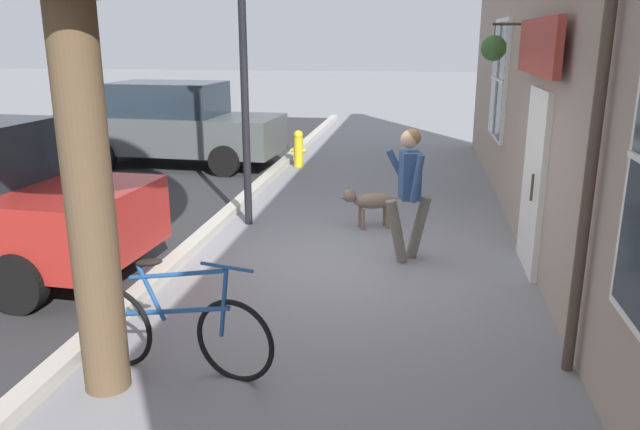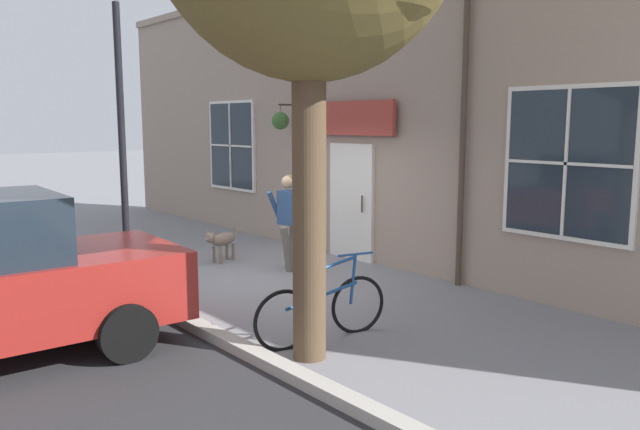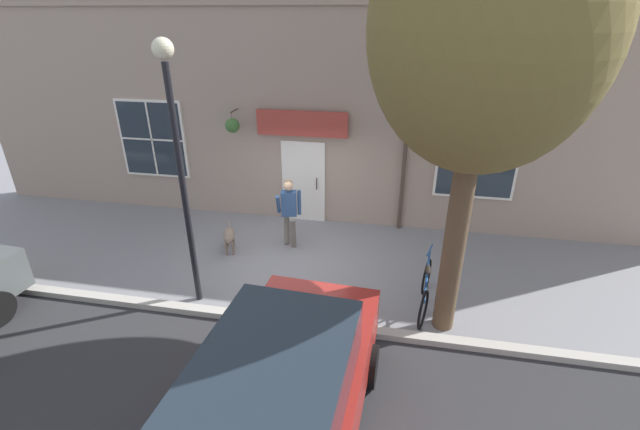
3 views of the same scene
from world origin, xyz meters
name	(u,v)px [view 1 (image 1 of 3)]	position (x,y,z in m)	size (l,w,h in m)	color
ground_plane	(345,262)	(0.00, 0.00, 0.00)	(90.00, 90.00, 0.00)	gray
storefront_facade	(568,41)	(-2.34, -0.01, 2.61)	(0.95, 18.00, 5.23)	gray
pedestrian_walking	(409,183)	(-0.74, -0.22, 0.96)	(0.60, 0.55, 1.62)	#6B665B
dog_on_leash	(370,201)	(-0.19, -1.48, 0.40)	(0.98, 0.45, 0.61)	#7F6B5B
leaning_bicycle	(175,328)	(1.06, 2.77, 0.38)	(1.73, 0.31, 1.00)	black
parked_car_nearest_curb	(176,124)	(4.25, -5.44, 0.88)	(4.39, 2.12, 1.75)	#474C4C
street_lamp	(242,7)	(1.59, -1.40, 3.03)	(0.32, 0.32, 4.61)	black
fire_hydrant	(298,148)	(1.66, -5.70, 0.40)	(0.34, 0.20, 0.77)	gold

